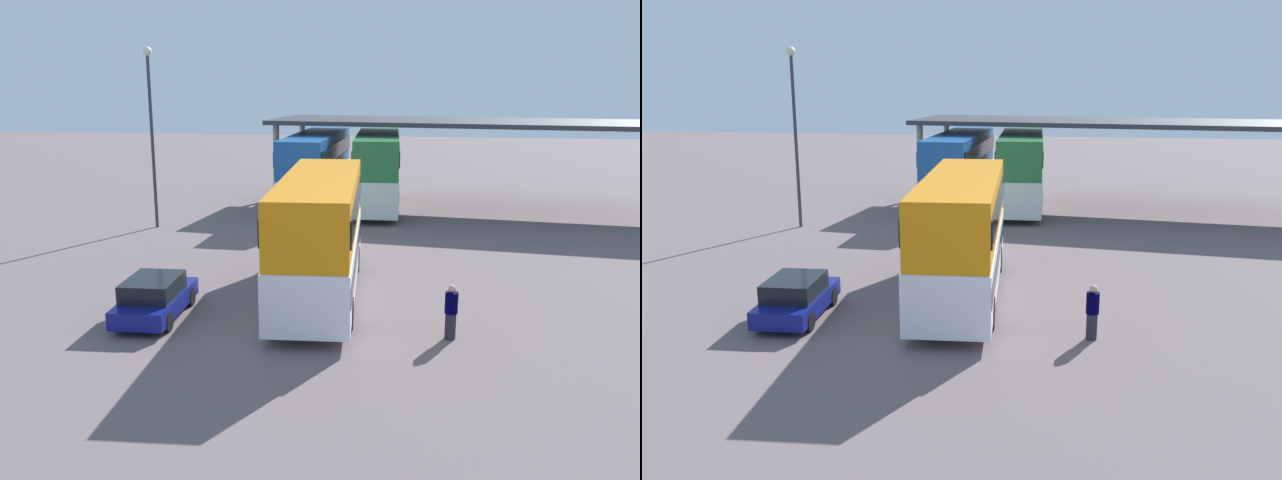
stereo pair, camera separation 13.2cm
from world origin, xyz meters
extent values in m
plane|color=#695B5D|center=(0.00, 0.00, 0.00)|extent=(140.00, 140.00, 0.00)
cube|color=white|center=(0.43, 3.51, 1.28)|extent=(3.12, 10.19, 1.85)
cube|color=orange|center=(0.43, 3.51, 3.20)|extent=(3.03, 9.98, 2.01)
cube|color=black|center=(0.43, 3.51, 1.50)|extent=(3.13, 9.79, 0.63)
cube|color=black|center=(0.43, 3.51, 3.30)|extent=(3.13, 9.79, 0.80)
cube|color=black|center=(0.13, 8.48, 1.55)|extent=(2.14, 0.23, 1.11)
cube|color=orange|center=(0.13, 8.48, 2.44)|extent=(1.77, 0.18, 0.36)
cylinder|color=black|center=(-0.90, 6.56, 0.50)|extent=(0.34, 1.01, 1.00)
cylinder|color=black|center=(1.38, 6.69, 0.50)|extent=(0.34, 1.01, 1.00)
cylinder|color=black|center=(-0.53, 0.34, 0.50)|extent=(0.34, 1.01, 1.00)
cylinder|color=black|center=(1.75, 0.47, 0.50)|extent=(0.34, 1.01, 1.00)
cube|color=navy|center=(-4.41, 0.61, 0.49)|extent=(1.84, 3.91, 0.55)
cube|color=black|center=(-4.40, 0.42, 1.06)|extent=(1.63, 2.18, 0.58)
cylinder|color=black|center=(-5.22, 1.77, 0.30)|extent=(0.23, 0.61, 0.60)
cylinder|color=black|center=(-3.71, 1.84, 0.30)|extent=(0.23, 0.61, 0.60)
cylinder|color=black|center=(-5.11, -0.61, 0.30)|extent=(0.23, 0.61, 0.60)
cylinder|color=black|center=(-3.60, -0.54, 0.30)|extent=(0.23, 0.61, 0.60)
cube|color=silver|center=(-2.24, 20.05, 1.30)|extent=(2.80, 11.28, 1.89)
cube|color=#1A5399|center=(-2.24, 20.05, 3.27)|extent=(2.72, 11.05, 2.05)
cube|color=black|center=(-2.24, 20.05, 1.52)|extent=(2.83, 10.83, 0.64)
cube|color=black|center=(-2.24, 20.05, 3.37)|extent=(2.83, 10.83, 0.82)
cube|color=black|center=(-2.08, 25.60, 1.58)|extent=(2.12, 0.16, 1.13)
cube|color=orange|center=(-2.08, 25.60, 2.49)|extent=(1.74, 0.13, 0.36)
cylinder|color=black|center=(-3.26, 23.56, 0.50)|extent=(0.31, 1.01, 1.00)
cylinder|color=black|center=(-1.01, 23.50, 0.50)|extent=(0.31, 1.01, 1.00)
cylinder|color=black|center=(-3.46, 16.61, 0.50)|extent=(0.31, 1.01, 1.00)
cylinder|color=black|center=(-1.21, 16.55, 0.50)|extent=(0.31, 1.01, 1.00)
cube|color=silver|center=(1.35, 19.99, 1.30)|extent=(2.83, 10.30, 1.91)
cube|color=#206B36|center=(1.35, 19.99, 3.29)|extent=(2.75, 10.09, 2.07)
cube|color=black|center=(1.35, 19.99, 1.53)|extent=(2.85, 9.89, 0.65)
cube|color=black|center=(1.35, 19.99, 3.40)|extent=(2.85, 9.89, 0.83)
cube|color=black|center=(1.15, 25.04, 1.59)|extent=(2.06, 0.18, 1.15)
cube|color=orange|center=(1.15, 25.04, 2.51)|extent=(1.70, 0.15, 0.36)
cylinder|color=black|center=(0.14, 23.11, 0.50)|extent=(0.32, 1.01, 1.00)
cylinder|color=black|center=(2.32, 23.19, 0.50)|extent=(0.32, 1.01, 1.00)
cylinder|color=black|center=(0.39, 16.78, 0.50)|extent=(0.32, 1.01, 1.00)
cylinder|color=black|center=(2.57, 16.87, 0.50)|extent=(0.32, 1.01, 1.00)
cube|color=#33353A|center=(6.76, 20.72, 4.96)|extent=(23.72, 9.13, 0.25)
cylinder|color=#9E9B93|center=(-3.85, 24.62, 2.42)|extent=(0.36, 0.36, 4.84)
cylinder|color=#9E9B93|center=(-4.44, 19.19, 2.42)|extent=(0.36, 0.36, 4.84)
cylinder|color=#33353A|center=(-9.44, 13.23, 4.26)|extent=(0.16, 0.16, 8.53)
sphere|color=beige|center=(-9.44, 13.23, 8.68)|extent=(0.44, 0.44, 0.44)
cylinder|color=#262633|center=(4.77, 0.11, 0.40)|extent=(0.32, 0.32, 0.79)
cylinder|color=black|center=(4.77, 0.11, 1.11)|extent=(0.38, 0.38, 0.63)
sphere|color=tan|center=(4.77, 0.11, 1.53)|extent=(0.22, 0.22, 0.22)
camera|label=1|loc=(3.67, -18.44, 7.41)|focal=37.34mm
camera|label=2|loc=(3.80, -18.42, 7.41)|focal=37.34mm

